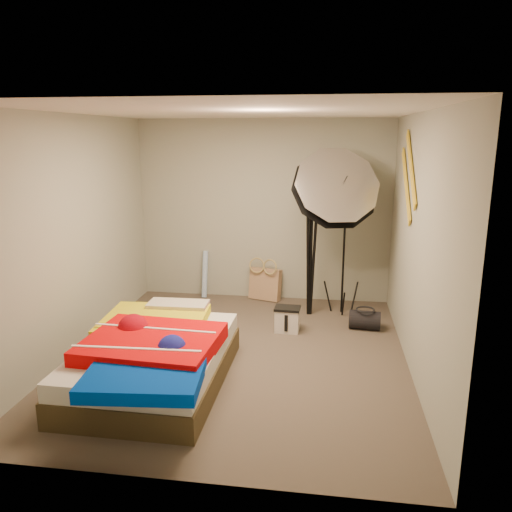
% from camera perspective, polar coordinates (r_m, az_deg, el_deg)
% --- Properties ---
extents(floor, '(4.00, 4.00, 0.00)m').
position_cam_1_polar(floor, '(5.41, -1.99, -11.30)').
color(floor, brown).
rests_on(floor, ground).
extents(ceiling, '(4.00, 4.00, 0.00)m').
position_cam_1_polar(ceiling, '(4.91, -2.25, 16.18)').
color(ceiling, silver).
rests_on(ceiling, wall_back).
extents(wall_back, '(3.50, 0.00, 3.50)m').
position_cam_1_polar(wall_back, '(6.96, 0.84, 5.15)').
color(wall_back, '#979A8A').
rests_on(wall_back, floor).
extents(wall_front, '(3.50, 0.00, 3.50)m').
position_cam_1_polar(wall_front, '(3.14, -8.67, -5.81)').
color(wall_front, '#979A8A').
rests_on(wall_front, floor).
extents(wall_left, '(0.00, 4.00, 4.00)m').
position_cam_1_polar(wall_left, '(5.59, -20.05, 2.18)').
color(wall_left, '#979A8A').
rests_on(wall_left, floor).
extents(wall_right, '(0.00, 4.00, 4.00)m').
position_cam_1_polar(wall_right, '(5.01, 17.99, 1.07)').
color(wall_right, '#979A8A').
rests_on(wall_right, floor).
extents(tote_bag, '(0.48, 0.32, 0.46)m').
position_cam_1_polar(tote_bag, '(7.09, 1.07, -3.22)').
color(tote_bag, tan).
rests_on(tote_bag, floor).
extents(wrapping_roll, '(0.09, 0.20, 0.67)m').
position_cam_1_polar(wrapping_roll, '(7.21, -5.87, -2.07)').
color(wrapping_roll, '#508BD9').
rests_on(wrapping_roll, floor).
extents(camera_case, '(0.29, 0.21, 0.28)m').
position_cam_1_polar(camera_case, '(5.99, 3.59, -7.33)').
color(camera_case, silver).
rests_on(camera_case, floor).
extents(duffel_bag, '(0.39, 0.26, 0.23)m').
position_cam_1_polar(duffel_bag, '(6.20, 12.32, -7.16)').
color(duffel_bag, black).
rests_on(duffel_bag, floor).
extents(wall_stripe_upper, '(0.02, 0.91, 0.78)m').
position_cam_1_polar(wall_stripe_upper, '(5.50, 17.30, 9.58)').
color(wall_stripe_upper, gold).
rests_on(wall_stripe_upper, wall_right).
extents(wall_stripe_lower, '(0.02, 0.91, 0.78)m').
position_cam_1_polar(wall_stripe_lower, '(5.76, 16.79, 7.78)').
color(wall_stripe_lower, gold).
rests_on(wall_stripe_lower, wall_right).
extents(bed, '(1.32, 2.02, 0.54)m').
position_cam_1_polar(bed, '(4.85, -11.56, -11.21)').
color(bed, '#43351E').
rests_on(bed, floor).
extents(photo_umbrella, '(1.25, 0.94, 2.26)m').
position_cam_1_polar(photo_umbrella, '(6.21, 8.95, 7.38)').
color(photo_umbrella, black).
rests_on(photo_umbrella, floor).
extents(camera_tripod, '(0.09, 0.09, 1.45)m').
position_cam_1_polar(camera_tripod, '(6.38, 6.26, 0.42)').
color(camera_tripod, black).
rests_on(camera_tripod, floor).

